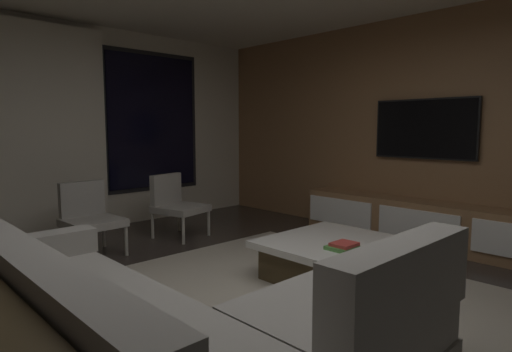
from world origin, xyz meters
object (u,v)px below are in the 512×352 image
at_px(sectional_couch, 165,334).
at_px(mounted_tv, 424,129).
at_px(media_console, 430,225).
at_px(book_stack_on_coffee_table, 343,246).
at_px(accent_chair_by_curtain, 89,215).
at_px(accent_chair_near_window, 175,202).
at_px(coffee_table, 338,260).

relative_size(sectional_couch, mounted_tv, 2.04).
relative_size(media_console, mounted_tv, 2.53).
xyz_separation_m(book_stack_on_coffee_table, media_console, (1.85, 0.09, -0.13)).
xyz_separation_m(sectional_couch, book_stack_on_coffee_table, (1.78, 0.13, 0.10)).
bearing_deg(sectional_couch, accent_chair_by_curtain, 75.05).
height_order(media_console, mounted_tv, mounted_tv).
xyz_separation_m(sectional_couch, mounted_tv, (3.81, 0.42, 1.06)).
bearing_deg(mounted_tv, media_console, -132.39).
bearing_deg(sectional_couch, accent_chair_near_window, 55.82).
relative_size(book_stack_on_coffee_table, accent_chair_near_window, 0.30).
xyz_separation_m(coffee_table, media_console, (1.67, -0.08, 0.06)).
bearing_deg(accent_chair_by_curtain, book_stack_on_coffee_table, -66.84).
bearing_deg(book_stack_on_coffee_table, coffee_table, 44.18).
bearing_deg(media_console, accent_chair_near_window, 126.68).
bearing_deg(mounted_tv, coffee_table, -176.49).
bearing_deg(sectional_couch, mounted_tv, 6.31).
relative_size(sectional_couch, accent_chair_by_curtain, 3.21).
distance_m(accent_chair_near_window, mounted_tv, 3.14).
xyz_separation_m(accent_chair_near_window, media_console, (1.82, -2.44, -0.18)).
distance_m(sectional_couch, mounted_tv, 3.98).
bearing_deg(coffee_table, accent_chair_by_curtain, 118.25).
bearing_deg(accent_chair_by_curtain, accent_chair_near_window, 1.12).
distance_m(accent_chair_by_curtain, mounted_tv, 3.93).
bearing_deg(accent_chair_by_curtain, sectional_couch, -104.95).
relative_size(sectional_couch, accent_chair_near_window, 3.21).
relative_size(coffee_table, accent_chair_near_window, 1.49).
bearing_deg(book_stack_on_coffee_table, mounted_tv, 8.11).
height_order(sectional_couch, accent_chair_near_window, sectional_couch).
relative_size(accent_chair_near_window, accent_chair_by_curtain, 1.00).
height_order(accent_chair_by_curtain, mounted_tv, mounted_tv).
distance_m(book_stack_on_coffee_table, media_console, 1.86).
bearing_deg(book_stack_on_coffee_table, accent_chair_by_curtain, 113.16).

